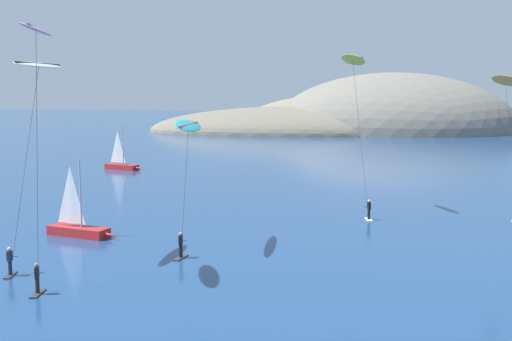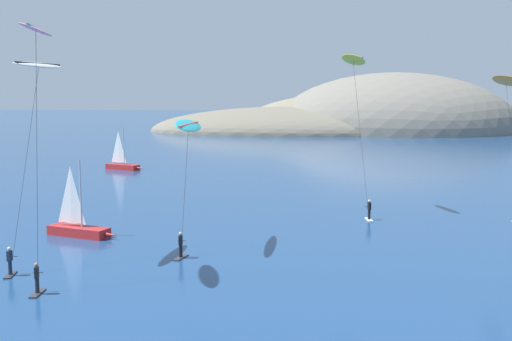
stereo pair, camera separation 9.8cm
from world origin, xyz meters
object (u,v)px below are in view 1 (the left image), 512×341
(sailboat_far, at_px, (123,165))
(kitesurfer_pink, at_px, (36,49))
(kitesurfer_white, at_px, (36,83))
(kitesurfer_yellow, at_px, (354,72))
(kitesurfer_orange, at_px, (506,89))
(kitesurfer_cyan, at_px, (188,133))
(sailboat_near, at_px, (82,228))

(sailboat_far, relative_size, kitesurfer_pink, 0.40)
(sailboat_far, bearing_deg, kitesurfer_white, -80.96)
(kitesurfer_white, bearing_deg, kitesurfer_pink, -66.57)
(sailboat_far, distance_m, kitesurfer_white, 46.60)
(kitesurfer_yellow, relative_size, kitesurfer_orange, 1.15)
(kitesurfer_white, bearing_deg, kitesurfer_cyan, 20.99)
(sailboat_far, xyz_separation_m, kitesurfer_yellow, (28.05, -27.43, 11.55))
(sailboat_near, xyz_separation_m, kitesurfer_white, (-0.36, -6.26, 10.51))
(kitesurfer_pink, distance_m, kitesurfer_orange, 39.03)
(sailboat_far, distance_m, kitesurfer_yellow, 40.89)
(kitesurfer_pink, xyz_separation_m, kitesurfer_white, (-1.91, 4.41, -1.78))
(kitesurfer_orange, height_order, kitesurfer_white, kitesurfer_white)
(kitesurfer_orange, bearing_deg, kitesurfer_yellow, -178.29)
(sailboat_near, height_order, sailboat_far, same)
(sailboat_far, height_order, kitesurfer_yellow, kitesurfer_yellow)
(kitesurfer_yellow, relative_size, kitesurfer_cyan, 1.57)
(sailboat_near, bearing_deg, kitesurfer_cyan, -18.77)
(kitesurfer_yellow, xyz_separation_m, kitesurfer_orange, (13.01, 0.39, -1.41))
(kitesurfer_orange, height_order, kitesurfer_cyan, kitesurfer_orange)
(kitesurfer_orange, relative_size, kitesurfer_white, 0.96)
(kitesurfer_yellow, bearing_deg, sailboat_far, 135.64)
(kitesurfer_pink, bearing_deg, sailboat_near, 98.30)
(sailboat_far, bearing_deg, kitesurfer_cyan, -68.95)
(kitesurfer_yellow, bearing_deg, kitesurfer_cyan, -130.79)
(sailboat_near, xyz_separation_m, sailboat_far, (-7.49, 38.57, 0.00))
(sailboat_near, distance_m, kitesurfer_white, 12.24)
(sailboat_near, distance_m, kitesurfer_cyan, 11.46)
(kitesurfer_white, relative_size, kitesurfer_cyan, 1.42)
(kitesurfer_pink, bearing_deg, sailboat_far, 100.41)
(sailboat_near, relative_size, kitesurfer_yellow, 0.43)
(sailboat_near, bearing_deg, kitesurfer_yellow, 28.46)
(sailboat_far, relative_size, kitesurfer_cyan, 0.66)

